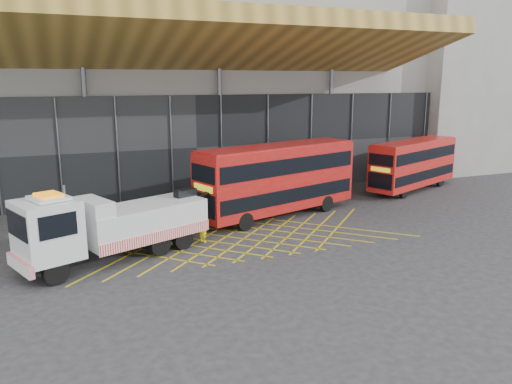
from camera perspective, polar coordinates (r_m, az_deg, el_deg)
name	(u,v)px	position (r m, az deg, el deg)	size (l,w,h in m)	color
ground_plane	(218,242)	(28.96, -4.40, -5.73)	(120.00, 120.00, 0.00)	#262629
road_markings	(244,239)	(29.46, -1.43, -5.37)	(19.96, 7.16, 0.01)	gold
construction_building	(173,82)	(45.76, -9.49, 12.31)	(55.00, 23.97, 18.00)	gray
east_building	(458,72)	(58.36, 22.06, 12.62)	(15.00, 12.00, 20.00)	gray
recovery_truck	(110,225)	(26.60, -16.31, -3.66)	(11.40, 6.22, 4.07)	black
bus_towed	(278,177)	(33.75, 2.52, 1.72)	(12.30, 6.17, 4.90)	#9E0F0C
bus_second	(414,163)	(44.07, 17.56, 3.21)	(10.46, 6.16, 4.21)	#AD140F
worker	(203,228)	(28.84, -6.09, -4.14)	(0.60, 0.39, 1.64)	yellow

